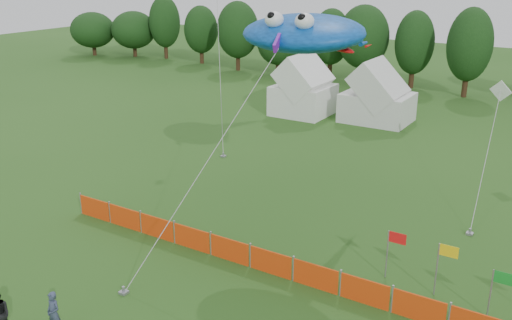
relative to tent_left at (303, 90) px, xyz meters
The scene contains 8 objects.
treeline 19.18m from the tent_left, 49.56° to the left, with size 104.57×8.78×8.36m.
tent_left is the anchor object (origin of this frame).
tent_right 6.04m from the tent_left, 10.08° to the left, with size 5.19×4.15×3.66m.
barrier_fence 25.69m from the tent_left, 65.29° to the right, with size 21.90×0.06×1.00m.
spectator_a 31.20m from the tent_left, 77.92° to the right, with size 0.56×0.37×1.54m, color #333D55.
stingray_kite 22.23m from the tent_left, 62.47° to the right, with size 6.02×15.96×10.08m.
small_kite_white 18.22m from the tent_left, 27.80° to the right, with size 1.74×9.70×5.55m.
small_kite_dark 11.15m from the tent_left, 101.64° to the right, with size 5.31×6.36×15.24m.
Camera 1 is at (10.21, -10.29, 11.92)m, focal length 40.00 mm.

